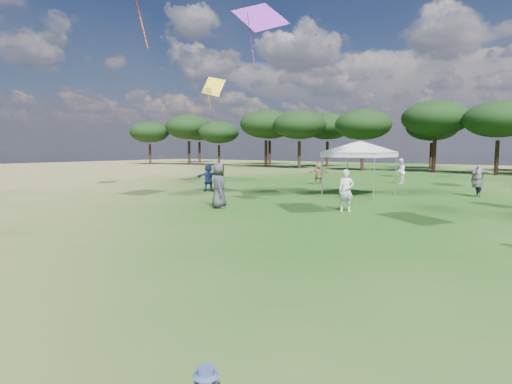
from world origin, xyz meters
TOP-DOWN VIEW (x-y plane):
  - tent_left at (-6.12, 20.74)m, footprint 6.10×6.10m
  - festival_crowd at (0.47, 21.79)m, footprint 30.30×21.37m

SIDE VIEW (x-z plane):
  - festival_crowd at x=0.47m, z-range -0.09..1.80m
  - tent_left at x=-6.12m, z-range 1.16..4.33m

